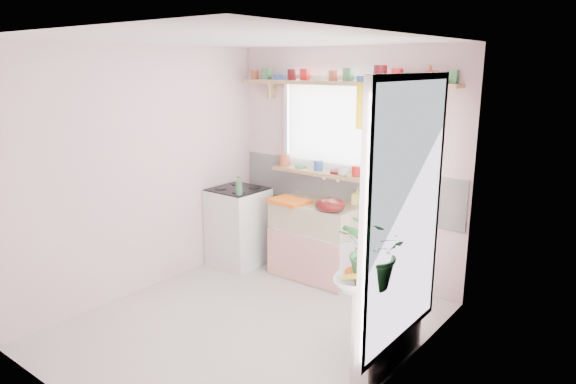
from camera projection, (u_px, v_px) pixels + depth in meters
The scene contains 19 objects.
room at pixel (364, 171), 4.62m from camera, with size 3.20×3.20×3.20m.
sink_unit at pixel (317, 239), 5.66m from camera, with size 0.95×0.65×1.11m.
cooker at pixel (239, 226), 6.03m from camera, with size 0.58×0.58×0.93m.
radiator_ledge at pixel (389, 318), 3.97m from camera, with size 0.22×0.95×0.78m.
windowsill at pixel (327, 174), 5.63m from camera, with size 1.40×0.22×0.04m, color tan.
pine_shelf at pixel (340, 83), 5.30m from camera, with size 2.52×0.24×0.04m, color tan.
shelf_crockery at pixel (341, 76), 5.28m from camera, with size 2.47×0.11×0.12m.
sill_crockery at pixel (324, 167), 5.64m from camera, with size 1.35×0.11×0.12m.
dish_tray at pixel (289, 201), 5.55m from camera, with size 0.41×0.31×0.04m, color orange.
colander at pixel (330, 205), 5.22m from camera, with size 0.31×0.31×0.14m, color #540F0E.
jade_plant at pixel (376, 252), 3.54m from camera, with size 0.49×0.43×0.55m, color #265F2A.
fruit_bowl at pixel (355, 282), 3.61m from camera, with size 0.30×0.30×0.07m, color white.
herb_pot at pixel (383, 271), 3.68m from camera, with size 0.10×0.07×0.18m, color #28642C.
soap_bottle_sink at pixel (357, 196), 5.47m from camera, with size 0.08×0.09×0.19m, color #DFDA63.
sill_cup at pixel (343, 171), 5.43m from camera, with size 0.12×0.12×0.10m, color beige.
sill_bowl at pixel (370, 177), 5.24m from camera, with size 0.19×0.19×0.06m, color #3561AE.
shelf_vase at pixel (430, 74), 4.67m from camera, with size 0.16×0.16×0.16m, color #AF4736.
cooker_bottle at pixel (239, 186), 5.61m from camera, with size 0.08×0.08×0.21m, color #3A7542.
fruit at pixel (356, 274), 3.60m from camera, with size 0.20×0.14×0.10m.
Camera 1 is at (2.90, -3.13, 2.30)m, focal length 32.00 mm.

